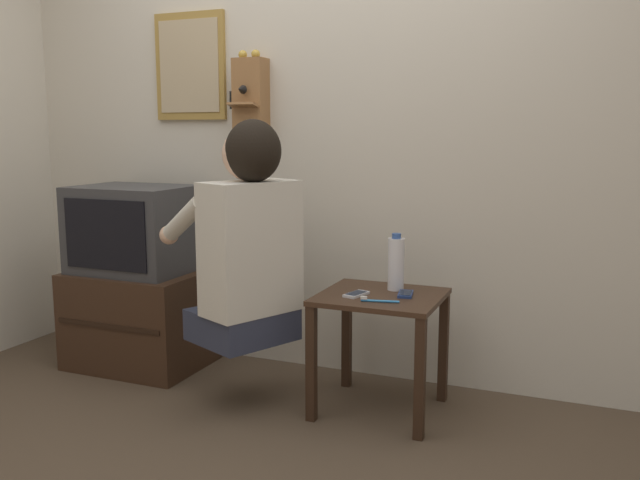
{
  "coord_description": "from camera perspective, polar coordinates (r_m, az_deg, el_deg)",
  "views": [
    {
      "loc": [
        1.26,
        -2.01,
        1.23
      ],
      "look_at": [
        0.14,
        0.67,
        0.76
      ],
      "focal_mm": 38.0,
      "sensor_mm": 36.0,
      "label": 1
    }
  ],
  "objects": [
    {
      "name": "wall_back",
      "position": [
        3.42,
        0.96,
        9.97
      ],
      "size": [
        6.8,
        0.05,
        2.55
      ],
      "color": "beige",
      "rests_on": "ground_plane"
    },
    {
      "name": "framed_picture",
      "position": [
        3.76,
        -10.88,
        14.16
      ],
      "size": [
        0.42,
        0.03,
        0.56
      ],
      "color": "olive"
    },
    {
      "name": "tv_stand",
      "position": [
        3.71,
        -14.92,
        -6.38
      ],
      "size": [
        0.68,
        0.51,
        0.5
      ],
      "color": "#382316",
      "rests_on": "ground_plane"
    },
    {
      "name": "wall_phone_antique",
      "position": [
        3.52,
        -5.89,
        12.02
      ],
      "size": [
        0.2,
        0.18,
        0.79
      ],
      "color": "olive"
    },
    {
      "name": "television",
      "position": [
        3.63,
        -15.41,
        0.9
      ],
      "size": [
        0.59,
        0.45,
        0.44
      ],
      "color": "#38383A",
      "rests_on": "tv_stand"
    },
    {
      "name": "toothbrush",
      "position": [
        2.82,
        4.82,
        -5.09
      ],
      "size": [
        0.16,
        0.04,
        0.02
      ],
      "rotation": [
        0.0,
        0.0,
        1.78
      ],
      "color": "#338CD8",
      "rests_on": "side_table"
    },
    {
      "name": "cell_phone_spare",
      "position": [
        2.94,
        7.21,
        -4.53
      ],
      "size": [
        0.08,
        0.13,
        0.01
      ],
      "rotation": [
        0.0,
        0.0,
        0.19
      ],
      "color": "navy",
      "rests_on": "side_table"
    },
    {
      "name": "side_table",
      "position": [
        2.98,
        5.1,
        -6.61
      ],
      "size": [
        0.52,
        0.48,
        0.53
      ],
      "color": "#382316",
      "rests_on": "ground_plane"
    },
    {
      "name": "cell_phone_held",
      "position": [
        2.92,
        3.07,
        -4.57
      ],
      "size": [
        0.09,
        0.14,
        0.01
      ],
      "rotation": [
        0.0,
        0.0,
        -0.25
      ],
      "color": "silver",
      "rests_on": "side_table"
    },
    {
      "name": "ground_plane",
      "position": [
        2.67,
        -8.84,
        -18.28
      ],
      "size": [
        14.0,
        14.0,
        0.0
      ],
      "primitive_type": "plane",
      "color": "#4C3D2D"
    },
    {
      "name": "water_bottle",
      "position": [
        3.02,
        6.42,
        -1.97
      ],
      "size": [
        0.07,
        0.07,
        0.25
      ],
      "color": "silver",
      "rests_on": "side_table"
    },
    {
      "name": "person",
      "position": [
        2.95,
        -6.14,
        0.21
      ],
      "size": [
        0.65,
        0.6,
        0.98
      ],
      "rotation": [
        0.0,
        0.0,
        1.14
      ],
      "color": "#2D3347",
      "rests_on": "ground_plane"
    }
  ]
}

